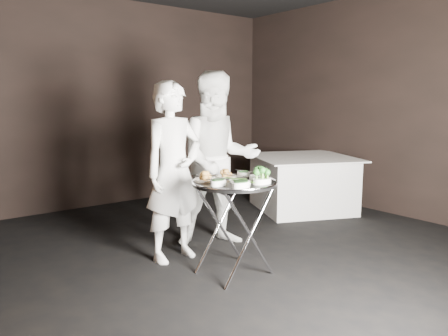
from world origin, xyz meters
TOP-DOWN VIEW (x-y plane):
  - floor at (0.00, 0.00)m, footprint 6.00×7.00m
  - wall_back at (0.00, 3.52)m, footprint 6.00×0.05m
  - wall_right at (3.02, 0.00)m, footprint 0.05×7.00m
  - tray_stand at (-0.05, 0.26)m, footprint 0.57×0.48m
  - serving_tray at (-0.05, 0.26)m, footprint 0.76×0.76m
  - potato_plate_a at (-0.23, 0.43)m, footprint 0.22×0.22m
  - potato_plate_b at (0.02, 0.46)m, footprint 0.20×0.20m
  - greens_bowl at (0.18, 0.40)m, footprint 0.12×0.12m
  - asparagus_plate_a at (-0.03, 0.26)m, footprint 0.20×0.17m
  - asparagus_plate_b at (-0.07, 0.11)m, footprint 0.22×0.16m
  - spinach_bowl_a at (-0.26, 0.21)m, footprint 0.20×0.17m
  - spinach_bowl_b at (-0.18, 0.02)m, footprint 0.21×0.17m
  - broccoli_bowl_a at (0.17, 0.20)m, footprint 0.20×0.17m
  - broccoli_bowl_b at (0.08, 0.04)m, footprint 0.21×0.17m
  - serving_utensils at (-0.03, 0.33)m, footprint 0.58×0.44m
  - waiter_left at (-0.27, 0.92)m, footprint 0.66×0.46m
  - waiter_right at (0.34, 1.01)m, footprint 1.11×1.01m
  - dining_table at (2.19, 1.48)m, footprint 1.34×1.34m

SIDE VIEW (x-z plane):
  - floor at x=0.00m, z-range -0.05..0.00m
  - dining_table at x=2.19m, z-range 0.00..0.76m
  - tray_stand at x=-0.05m, z-range 0.05..0.88m
  - serving_tray at x=-0.05m, z-range 0.82..0.86m
  - asparagus_plate_a at x=-0.03m, z-range 0.85..0.88m
  - asparagus_plate_b at x=-0.07m, z-range 0.85..0.89m
  - waiter_left at x=-0.27m, z-range 0.00..1.74m
  - potato_plate_b at x=0.02m, z-range 0.85..0.92m
  - broccoli_bowl_a at x=0.17m, z-range 0.85..0.92m
  - greens_bowl at x=0.18m, z-range 0.85..0.92m
  - spinach_bowl_a at x=-0.26m, z-range 0.85..0.92m
  - broccoli_bowl_b at x=0.08m, z-range 0.85..0.92m
  - spinach_bowl_b at x=-0.18m, z-range 0.85..0.92m
  - potato_plate_a at x=-0.23m, z-range 0.84..0.93m
  - serving_utensils at x=-0.03m, z-range 0.90..0.90m
  - waiter_right at x=0.34m, z-range 0.00..1.85m
  - wall_back at x=0.00m, z-range 0.00..3.00m
  - wall_right at x=3.02m, z-range 0.00..3.00m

